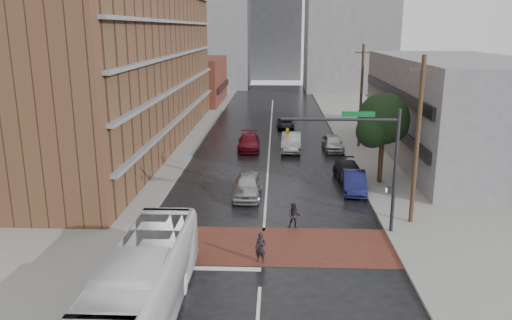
# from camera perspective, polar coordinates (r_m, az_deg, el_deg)

# --- Properties ---
(ground) EXTENTS (160.00, 160.00, 0.00)m
(ground) POSITION_cam_1_polar(r_m,az_deg,el_deg) (26.95, 0.74, -10.20)
(ground) COLOR black
(ground) RESTS_ON ground
(crosswalk) EXTENTS (14.00, 5.00, 0.02)m
(crosswalk) POSITION_cam_1_polar(r_m,az_deg,el_deg) (27.40, 0.77, -9.74)
(crosswalk) COLOR brown
(crosswalk) RESTS_ON ground
(sidewalk_west) EXTENTS (9.00, 90.00, 0.15)m
(sidewalk_west) POSITION_cam_1_polar(r_m,az_deg,el_deg) (52.14, -11.17, 1.97)
(sidewalk_west) COLOR gray
(sidewalk_west) RESTS_ON ground
(sidewalk_east) EXTENTS (9.00, 90.00, 0.15)m
(sidewalk_east) POSITION_cam_1_polar(r_m,az_deg,el_deg) (51.83, 14.40, 1.71)
(sidewalk_east) COLOR gray
(sidewalk_east) RESTS_ON ground
(apartment_block) EXTENTS (10.00, 44.00, 28.00)m
(apartment_block) POSITION_cam_1_polar(r_m,az_deg,el_deg) (50.66, -15.14, 17.26)
(apartment_block) COLOR brown
(apartment_block) RESTS_ON ground
(storefront_west) EXTENTS (8.00, 16.00, 7.00)m
(storefront_west) POSITION_cam_1_polar(r_m,az_deg,el_deg) (79.83, -6.83, 9.01)
(storefront_west) COLOR brown
(storefront_west) RESTS_ON ground
(building_east) EXTENTS (11.00, 26.00, 9.00)m
(building_east) POSITION_cam_1_polar(r_m,az_deg,el_deg) (47.65, 21.87, 5.42)
(building_east) COLOR gray
(building_east) RESTS_ON ground
(distant_tower_west) EXTENTS (18.00, 16.00, 32.00)m
(distant_tower_west) POSITION_cam_1_polar(r_m,az_deg,el_deg) (103.57, -6.01, 17.26)
(distant_tower_west) COLOR gray
(distant_tower_west) RESTS_ON ground
(distant_tower_center) EXTENTS (12.00, 10.00, 24.00)m
(distant_tower_center) POSITION_cam_1_polar(r_m,az_deg,el_deg) (119.42, 2.16, 15.06)
(distant_tower_center) COLOR gray
(distant_tower_center) RESTS_ON ground
(street_tree) EXTENTS (4.20, 4.10, 6.90)m
(street_tree) POSITION_cam_1_polar(r_m,az_deg,el_deg) (37.87, 14.35, 4.21)
(street_tree) COLOR #332319
(street_tree) RESTS_ON ground
(signal_mast) EXTENTS (6.50, 0.30, 7.20)m
(signal_mast) POSITION_cam_1_polar(r_m,az_deg,el_deg) (28.20, 12.89, 0.77)
(signal_mast) COLOR #2D2D33
(signal_mast) RESTS_ON ground
(utility_pole_near) EXTENTS (1.60, 0.26, 10.00)m
(utility_pole_near) POSITION_cam_1_polar(r_m,az_deg,el_deg) (30.20, 17.95, 2.13)
(utility_pole_near) COLOR #473321
(utility_pole_near) RESTS_ON ground
(utility_pole_far) EXTENTS (1.60, 0.26, 10.00)m
(utility_pole_far) POSITION_cam_1_polar(r_m,az_deg,el_deg) (49.49, 11.93, 7.22)
(utility_pole_far) COLOR #473321
(utility_pole_far) RESTS_ON ground
(transit_bus) EXTENTS (2.66, 11.31, 3.15)m
(transit_bus) POSITION_cam_1_polar(r_m,az_deg,el_deg) (20.72, -12.89, -13.87)
(transit_bus) COLOR white
(transit_bus) RESTS_ON ground
(pedestrian_a) EXTENTS (0.66, 0.52, 1.57)m
(pedestrian_a) POSITION_cam_1_polar(r_m,az_deg,el_deg) (25.26, 0.54, -10.01)
(pedestrian_a) COLOR black
(pedestrian_a) RESTS_ON ground
(pedestrian_b) EXTENTS (0.85, 0.71, 1.55)m
(pedestrian_b) POSITION_cam_1_polar(r_m,az_deg,el_deg) (29.41, 4.37, -6.39)
(pedestrian_b) COLOR black
(pedestrian_b) RESTS_ON ground
(car_travel_a) EXTENTS (1.97, 4.77, 1.62)m
(car_travel_a) POSITION_cam_1_polar(r_m,az_deg,el_deg) (34.70, -1.01, -2.96)
(car_travel_a) COLOR #ACAFB4
(car_travel_a) RESTS_ON ground
(car_travel_b) EXTENTS (2.02, 5.29, 1.72)m
(car_travel_b) POSITION_cam_1_polar(r_m,az_deg,el_deg) (47.96, 4.04, 2.07)
(car_travel_b) COLOR #ADAEB5
(car_travel_b) RESTS_ON ground
(car_travel_c) EXTENTS (2.22, 5.19, 1.49)m
(car_travel_c) POSITION_cam_1_polar(r_m,az_deg,el_deg) (48.34, -0.82, 2.07)
(car_travel_c) COLOR maroon
(car_travel_c) RESTS_ON ground
(suv_travel) EXTENTS (2.06, 4.26, 1.17)m
(suv_travel) POSITION_cam_1_polar(r_m,az_deg,el_deg) (58.88, 3.38, 4.19)
(suv_travel) COLOR black
(suv_travel) RESTS_ON ground
(car_parked_near) EXTENTS (1.94, 4.59, 1.47)m
(car_parked_near) POSITION_cam_1_polar(r_m,az_deg,el_deg) (36.46, 11.17, -2.48)
(car_parked_near) COLOR #141748
(car_parked_near) RESTS_ON ground
(car_parked_mid) EXTENTS (2.23, 4.92, 1.40)m
(car_parked_mid) POSITION_cam_1_polar(r_m,az_deg,el_deg) (39.12, 10.57, -1.32)
(car_parked_mid) COLOR black
(car_parked_mid) RESTS_ON ground
(car_parked_far) EXTENTS (1.96, 4.54, 1.53)m
(car_parked_far) POSITION_cam_1_polar(r_m,az_deg,el_deg) (48.43, 8.76, 1.94)
(car_parked_far) COLOR #B3B6BB
(car_parked_far) RESTS_ON ground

